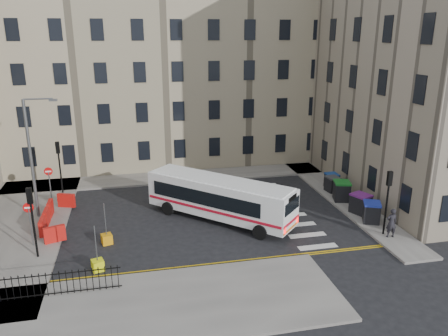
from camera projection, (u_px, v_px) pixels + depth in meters
name	position (u px, v px, depth m)	size (l,w,h in m)	color
ground	(230.00, 213.00, 30.74)	(120.00, 120.00, 0.00)	black
pavement_north	(139.00, 180.00, 37.53)	(36.00, 3.20, 0.15)	slate
pavement_east	(324.00, 185.00, 36.27)	(2.40, 26.00, 0.15)	slate
pavement_west	(20.00, 224.00, 28.82)	(6.00, 22.00, 0.15)	slate
pavement_sw	(130.00, 309.00, 19.97)	(20.00, 6.00, 0.15)	slate
terrace_north	(121.00, 72.00, 41.22)	(38.30, 10.80, 17.20)	tan
corner_east	(438.00, 65.00, 36.39)	(17.80, 24.30, 19.20)	gray
traffic_light_east	(388.00, 193.00, 26.50)	(0.28, 0.22, 4.10)	black
traffic_light_nw	(59.00, 159.00, 33.52)	(0.28, 0.22, 4.10)	black
traffic_light_sw	(32.00, 212.00, 23.73)	(0.28, 0.22, 4.10)	black
streetlamp	(31.00, 157.00, 28.69)	(0.50, 0.22, 8.14)	#595B5E
no_entry_north	(49.00, 178.00, 31.79)	(0.60, 0.08, 3.00)	#595B5E
no_entry_south	(29.00, 215.00, 25.26)	(0.60, 0.08, 3.00)	#595B5E
roadworks_barriers	(52.00, 216.00, 28.62)	(1.66, 6.26, 1.00)	red
iron_railings	(37.00, 286.00, 20.59)	(7.80, 0.04, 1.20)	black
bus	(219.00, 197.00, 29.24)	(9.14, 8.95, 2.84)	white
wheelie_bin_a	(371.00, 212.00, 28.85)	(1.49, 1.57, 1.36)	black
wheelie_bin_b	(361.00, 204.00, 30.26)	(1.49, 1.57, 1.37)	black
wheelie_bin_c	(342.00, 191.00, 32.58)	(1.46, 1.58, 1.46)	black
wheelie_bin_d	(333.00, 184.00, 34.41)	(1.07, 1.20, 1.20)	black
wheelie_bin_e	(332.00, 181.00, 35.22)	(0.95, 1.09, 1.18)	black
pedestrian	(391.00, 223.00, 26.61)	(0.68, 0.45, 1.87)	black
bollard_yellow	(107.00, 239.00, 26.27)	(0.60, 0.60, 0.60)	orange
bollard_chevron	(98.00, 265.00, 23.31)	(0.60, 0.60, 0.60)	#DDE30D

